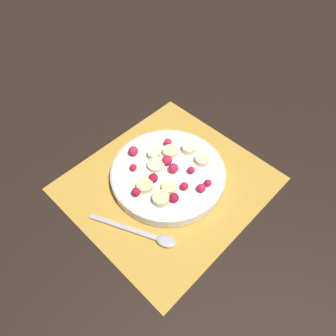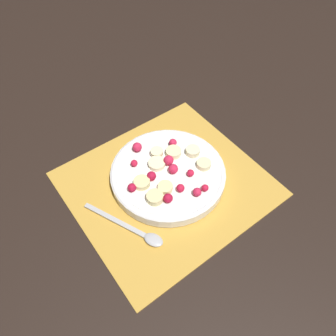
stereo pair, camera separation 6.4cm
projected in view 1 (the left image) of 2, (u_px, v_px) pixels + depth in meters
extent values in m
plane|color=black|center=(168.00, 184.00, 0.69)|extent=(3.00, 3.00, 0.00)
cube|color=gold|center=(168.00, 184.00, 0.68)|extent=(0.38, 0.35, 0.01)
cylinder|color=white|center=(168.00, 174.00, 0.68)|extent=(0.24, 0.24, 0.02)
torus|color=white|center=(168.00, 172.00, 0.68)|extent=(0.24, 0.24, 0.01)
cylinder|color=white|center=(168.00, 171.00, 0.67)|extent=(0.21, 0.21, 0.00)
cylinder|color=#F4EAB7|center=(155.00, 166.00, 0.67)|extent=(0.05, 0.05, 0.01)
cylinder|color=#F4EAB7|center=(154.00, 154.00, 0.69)|extent=(0.03, 0.03, 0.01)
cylinder|color=beige|center=(169.00, 188.00, 0.64)|extent=(0.04, 0.04, 0.01)
cylinder|color=beige|center=(170.00, 152.00, 0.69)|extent=(0.03, 0.03, 0.01)
cylinder|color=beige|center=(202.00, 160.00, 0.68)|extent=(0.03, 0.03, 0.01)
cylinder|color=beige|center=(145.00, 186.00, 0.64)|extent=(0.04, 0.04, 0.01)
cylinder|color=beige|center=(161.00, 199.00, 0.62)|extent=(0.03, 0.03, 0.01)
cylinder|color=#F4EAB7|center=(189.00, 149.00, 0.70)|extent=(0.04, 0.04, 0.01)
sphere|color=#D12347|center=(173.00, 168.00, 0.66)|extent=(0.02, 0.02, 0.02)
sphere|color=#B21433|center=(174.00, 198.00, 0.62)|extent=(0.02, 0.02, 0.02)
sphere|color=#B21433|center=(136.00, 192.00, 0.63)|extent=(0.02, 0.02, 0.02)
sphere|color=red|center=(183.00, 187.00, 0.64)|extent=(0.02, 0.02, 0.02)
sphere|color=#D12347|center=(133.00, 151.00, 0.69)|extent=(0.02, 0.02, 0.02)
sphere|color=#D12347|center=(168.00, 142.00, 0.71)|extent=(0.02, 0.02, 0.02)
sphere|color=#B21433|center=(153.00, 178.00, 0.65)|extent=(0.02, 0.02, 0.02)
sphere|color=red|center=(208.00, 183.00, 0.64)|extent=(0.01, 0.01, 0.01)
sphere|color=red|center=(191.00, 170.00, 0.66)|extent=(0.01, 0.01, 0.01)
sphere|color=#D12347|center=(167.00, 160.00, 0.67)|extent=(0.02, 0.02, 0.02)
sphere|color=#D12347|center=(201.00, 188.00, 0.63)|extent=(0.02, 0.02, 0.02)
sphere|color=red|center=(133.00, 167.00, 0.67)|extent=(0.01, 0.01, 0.01)
cube|color=#B2B2B7|center=(123.00, 227.00, 0.62)|extent=(0.07, 0.13, 0.00)
ellipsoid|color=#B2B2B7|center=(166.00, 241.00, 0.60)|extent=(0.04, 0.04, 0.01)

